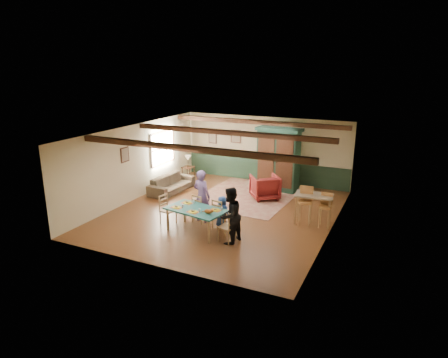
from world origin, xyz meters
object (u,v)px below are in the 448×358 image
at_px(dining_chair_far_right, 221,213).
at_px(counter_table, 313,209).
at_px(person_woman, 230,216).
at_px(table_lamp, 188,161).
at_px(cat, 208,211).
at_px(armoire, 278,159).
at_px(end_table, 188,173).
at_px(bar_stool_right, 325,211).
at_px(person_child, 222,212).
at_px(person_man, 202,196).
at_px(dining_table, 196,221).
at_px(dining_chair_end_right, 227,226).
at_px(armchair, 265,187).
at_px(dining_chair_far_left, 200,208).
at_px(sofa, 172,184).
at_px(bar_stool_left, 305,206).
at_px(dining_chair_end_left, 168,210).

bearing_deg(dining_chair_far_right, counter_table, -138.01).
distance_m(person_woman, table_lamp, 6.50).
height_order(cat, armoire, armoire).
height_order(end_table, bar_stool_right, bar_stool_right).
distance_m(person_child, cat, 0.93).
bearing_deg(table_lamp, armoire, 2.27).
height_order(dining_chair_far_right, person_man, person_man).
height_order(dining_table, table_lamp, table_lamp).
height_order(person_child, bar_stool_right, bar_stool_right).
distance_m(dining_chair_end_right, bar_stool_right, 3.11).
xyz_separation_m(dining_table, bar_stool_right, (3.32, 1.97, 0.16)).
distance_m(dining_chair_far_right, armchair, 3.10).
bearing_deg(person_woman, person_man, -115.87).
bearing_deg(dining_table, cat, -20.61).
xyz_separation_m(end_table, table_lamp, (0.00, 0.00, 0.51)).
height_order(dining_chair_far_left, bar_stool_right, bar_stool_right).
bearing_deg(person_man, table_lamp, -44.52).
height_order(armoire, armchair, armoire).
height_order(cat, counter_table, counter_table).
xyz_separation_m(person_child, armoire, (0.39, 4.22, 0.73)).
bearing_deg(person_woman, table_lamp, -129.55).
relative_size(person_woman, person_child, 1.64).
bearing_deg(table_lamp, dining_chair_far_left, -55.47).
relative_size(person_child, counter_table, 0.86).
relative_size(sofa, bar_stool_right, 2.03).
relative_size(dining_table, armoire, 0.71).
bearing_deg(counter_table, bar_stool_right, -21.42).
distance_m(cat, armoire, 5.13).
xyz_separation_m(sofa, end_table, (-0.28, 1.77, -0.04)).
relative_size(armchair, table_lamp, 1.96).
bearing_deg(person_woman, cat, -81.87).
distance_m(dining_chair_far_right, dining_chair_end_right, 1.00).
height_order(armchair, bar_stool_right, bar_stool_right).
xyz_separation_m(armoire, bar_stool_right, (2.42, -2.94, -0.70)).
relative_size(person_child, cat, 2.79).
height_order(armoire, end_table, armoire).
relative_size(dining_chair_end_right, cat, 2.64).
relative_size(table_lamp, counter_table, 0.43).
height_order(person_child, bar_stool_left, bar_stool_left).
bearing_deg(sofa, dining_chair_far_left, -129.32).
bearing_deg(armoire, bar_stool_right, -45.05).
xyz_separation_m(end_table, bar_stool_left, (5.74, -2.85, 0.33)).
relative_size(dining_chair_end_right, bar_stool_left, 0.77).
bearing_deg(counter_table, person_woman, -127.03).
bearing_deg(bar_stool_right, dining_chair_far_right, -154.62).
xyz_separation_m(person_child, counter_table, (2.43, 1.43, -0.01)).
xyz_separation_m(dining_chair_end_left, person_man, (0.85, 0.63, 0.37)).
height_order(cat, end_table, cat).
bearing_deg(table_lamp, armchair, -15.46).
bearing_deg(dining_chair_end_left, person_woman, -90.00).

